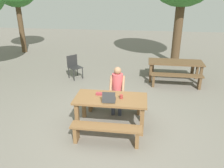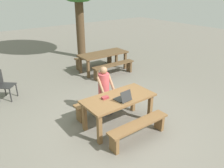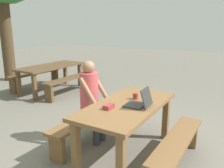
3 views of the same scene
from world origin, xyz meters
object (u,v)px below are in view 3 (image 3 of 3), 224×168
laptop (140,102)px  coffee_mug (135,96)px  small_pouch (109,107)px  picnic_table_mid (51,69)px  picnic_table_front (128,112)px  person_seated (91,96)px

laptop → coffee_mug: bearing=-147.9°
small_pouch → picnic_table_mid: (2.20, 3.26, -0.16)m
picnic_table_front → coffee_mug: coffee_mug is taller
laptop → picnic_table_mid: bearing=-121.7°
small_pouch → picnic_table_mid: bearing=55.9°
picnic_table_front → small_pouch: size_ratio=10.73×
picnic_table_mid → coffee_mug: bearing=-115.4°
picnic_table_front → small_pouch: 0.36m
laptop → small_pouch: size_ratio=2.17×
small_pouch → person_seated: person_seated is taller
laptop → person_seated: person_seated is taller
picnic_table_front → picnic_table_mid: (1.90, 3.38, -0.02)m
picnic_table_front → picnic_table_mid: size_ratio=0.88×
person_seated → picnic_table_front: bearing=-96.4°
picnic_table_front → small_pouch: bearing=157.6°
laptop → picnic_table_mid: laptop is taller
person_seated → coffee_mug: bearing=-75.7°
small_pouch → coffee_mug: 0.56m
picnic_table_front → laptop: bearing=-94.3°
small_pouch → coffee_mug: bearing=-12.4°
coffee_mug → person_seated: size_ratio=0.07×
laptop → picnic_table_mid: 4.06m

